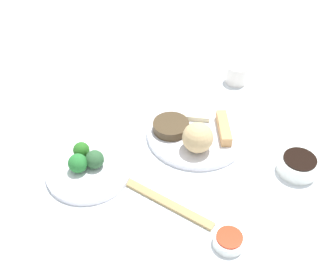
# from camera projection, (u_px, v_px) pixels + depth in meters

# --- Properties ---
(tabletop) EXTENTS (2.20, 2.20, 0.02)m
(tabletop) POSITION_uv_depth(u_px,v_px,m) (202.00, 140.00, 1.05)
(tabletop) COLOR white
(tabletop) RESTS_ON ground
(main_plate) EXTENTS (0.27, 0.27, 0.02)m
(main_plate) POSITION_uv_depth(u_px,v_px,m) (197.00, 133.00, 1.05)
(main_plate) COLOR white
(main_plate) RESTS_ON tabletop
(rice_scoop) EXTENTS (0.08, 0.08, 0.08)m
(rice_scoop) POSITION_uv_depth(u_px,v_px,m) (198.00, 138.00, 0.96)
(rice_scoop) COLOR tan
(rice_scoop) RESTS_ON main_plate
(spring_roll) EXTENTS (0.12, 0.04, 0.03)m
(spring_roll) POSITION_uv_depth(u_px,v_px,m) (224.00, 128.00, 1.03)
(spring_roll) COLOR tan
(spring_roll) RESTS_ON main_plate
(crab_rangoon_wonton) EXTENTS (0.07, 0.08, 0.01)m
(crab_rangoon_wonton) POSITION_uv_depth(u_px,v_px,m) (197.00, 112.00, 1.09)
(crab_rangoon_wonton) COLOR beige
(crab_rangoon_wonton) RESTS_ON main_plate
(stir_fry_heap) EXTENTS (0.10, 0.10, 0.02)m
(stir_fry_heap) POSITION_uv_depth(u_px,v_px,m) (171.00, 126.00, 1.03)
(stir_fry_heap) COLOR #42331F
(stir_fry_heap) RESTS_ON main_plate
(broccoli_plate) EXTENTS (0.21, 0.21, 0.01)m
(broccoli_plate) POSITION_uv_depth(u_px,v_px,m) (89.00, 170.00, 0.95)
(broccoli_plate) COLOR white
(broccoli_plate) RESTS_ON tabletop
(broccoli_floret_0) EXTENTS (0.04, 0.04, 0.04)m
(broccoli_floret_0) POSITION_uv_depth(u_px,v_px,m) (81.00, 150.00, 0.96)
(broccoli_floret_0) COLOR #27671F
(broccoli_floret_0) RESTS_ON broccoli_plate
(broccoli_floret_1) EXTENTS (0.04, 0.04, 0.04)m
(broccoli_floret_1) POSITION_uv_depth(u_px,v_px,m) (95.00, 159.00, 0.93)
(broccoli_floret_1) COLOR #2E5933
(broccoli_floret_1) RESTS_ON broccoli_plate
(broccoli_floret_2) EXTENTS (0.05, 0.05, 0.05)m
(broccoli_floret_2) POSITION_uv_depth(u_px,v_px,m) (78.00, 163.00, 0.92)
(broccoli_floret_2) COLOR #25722F
(broccoli_floret_2) RESTS_ON broccoli_plate
(soy_sauce_bowl) EXTENTS (0.10, 0.10, 0.04)m
(soy_sauce_bowl) POSITION_uv_depth(u_px,v_px,m) (298.00, 165.00, 0.94)
(soy_sauce_bowl) COLOR white
(soy_sauce_bowl) RESTS_ON tabletop
(soy_sauce_bowl_liquid) EXTENTS (0.08, 0.08, 0.00)m
(soy_sauce_bowl_liquid) POSITION_uv_depth(u_px,v_px,m) (300.00, 159.00, 0.93)
(soy_sauce_bowl_liquid) COLOR black
(soy_sauce_bowl_liquid) RESTS_ON soy_sauce_bowl
(sauce_ramekin_sweet_and_sour) EXTENTS (0.07, 0.07, 0.02)m
(sauce_ramekin_sweet_and_sour) POSITION_uv_depth(u_px,v_px,m) (229.00, 241.00, 0.80)
(sauce_ramekin_sweet_and_sour) COLOR white
(sauce_ramekin_sweet_and_sour) RESTS_ON tabletop
(sauce_ramekin_sweet_and_sour_liquid) EXTENTS (0.05, 0.05, 0.00)m
(sauce_ramekin_sweet_and_sour_liquid) POSITION_uv_depth(u_px,v_px,m) (230.00, 237.00, 0.79)
(sauce_ramekin_sweet_and_sour_liquid) COLOR red
(sauce_ramekin_sweet_and_sour_liquid) RESTS_ON sauce_ramekin_sweet_and_sour
(teacup) EXTENTS (0.07, 0.07, 0.06)m
(teacup) POSITION_uv_depth(u_px,v_px,m) (237.00, 74.00, 1.22)
(teacup) COLOR silver
(teacup) RESTS_ON tabletop
(chopsticks_pair) EXTENTS (0.13, 0.21, 0.01)m
(chopsticks_pair) POSITION_uv_depth(u_px,v_px,m) (168.00, 203.00, 0.88)
(chopsticks_pair) COLOR #9D8251
(chopsticks_pair) RESTS_ON tabletop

